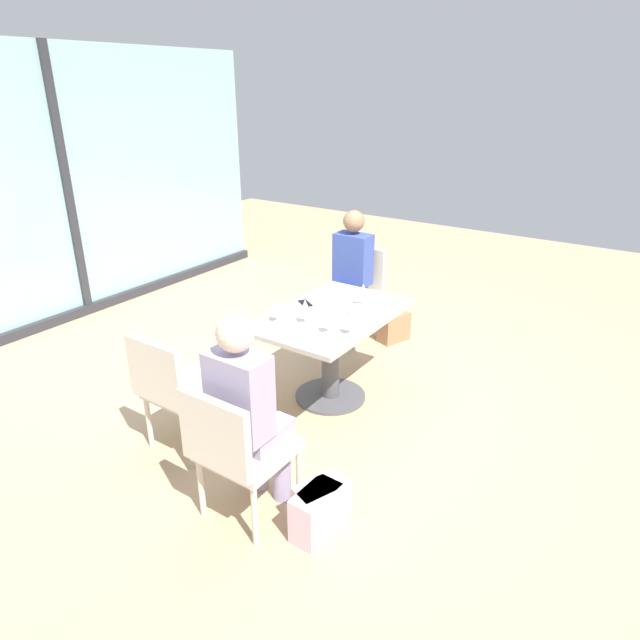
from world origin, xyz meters
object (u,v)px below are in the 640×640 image
wine_glass_2 (277,305)px  chair_far_right (355,288)px  wine_glass_3 (328,316)px  handbag_0 (321,506)px  chair_side_end (236,447)px  wine_glass_0 (305,306)px  cell_phone_on_table (305,303)px  chair_far_left (176,386)px  wine_glass_4 (351,317)px  handbag_1 (394,327)px  person_side_end (248,406)px  person_far_right (349,271)px  wine_glass_1 (363,290)px  handbag_2 (316,513)px  dining_table_main (331,337)px  coffee_cup (357,311)px

wine_glass_2 → chair_far_right: bearing=9.1°
wine_glass_3 → handbag_0: bearing=-148.6°
chair_side_end → wine_glass_3: 1.17m
wine_glass_0 → cell_phone_on_table: 0.41m
chair_far_left → wine_glass_2: bearing=-17.1°
wine_glass_3 → wine_glass_4: size_ratio=1.00×
wine_glass_2 → handbag_1: wine_glass_2 is taller
person_side_end → person_far_right: bearing=18.4°
wine_glass_1 → handbag_2: (-1.53, -0.61, -0.72)m
dining_table_main → wine_glass_4: size_ratio=6.75×
handbag_2 → chair_far_right: bearing=28.7°
chair_far_left → wine_glass_3: size_ratio=4.70×
chair_far_left → wine_glass_3: bearing=-38.3°
wine_glass_4 → cell_phone_on_table: 0.68m
wine_glass_0 → cell_phone_on_table: wine_glass_0 is taller
chair_far_left → wine_glass_0: bearing=-25.6°
wine_glass_4 → coffee_cup: bearing=22.4°
chair_far_right → chair_far_left: bearing=180.0°
dining_table_main → handbag_1: bearing=3.6°
dining_table_main → person_side_end: size_ratio=0.99×
coffee_cup → wine_glass_3: bearing=178.0°
person_side_end → coffee_cup: 1.37m
chair_side_end → wine_glass_4: size_ratio=4.70×
chair_side_end → handbag_0: 0.59m
wine_glass_0 → cell_phone_on_table: size_ratio=1.28×
wine_glass_3 → chair_far_right: bearing=24.1°
wine_glass_4 → chair_side_end: bearing=179.4°
chair_side_end → person_side_end: person_side_end is taller
dining_table_main → chair_far_right: (1.14, 0.47, -0.04)m
wine_glass_0 → handbag_0: bearing=-140.5°
wine_glass_0 → wine_glass_2: (-0.10, 0.18, 0.00)m
dining_table_main → wine_glass_2: wine_glass_2 is taller
chair_far_right → cell_phone_on_table: 1.13m
wine_glass_0 → coffee_cup: wine_glass_0 is taller
chair_far_right → handbag_2: chair_far_right is taller
handbag_0 → handbag_1: 2.58m
wine_glass_4 → cell_phone_on_table: size_ratio=1.28×
wine_glass_3 → handbag_0: (-0.89, -0.54, -0.72)m
chair_far_left → wine_glass_1: wine_glass_1 is taller
wine_glass_2 → handbag_1: 1.77m
person_side_end → coffee_cup: (1.37, 0.11, 0.08)m
person_side_end → cell_phone_on_table: person_side_end is taller
wine_glass_3 → person_side_end: bearing=-172.7°
chair_side_end → handbag_1: 2.72m
chair_far_right → wine_glass_3: 1.64m
wine_glass_0 → chair_far_right: bearing=16.6°
wine_glass_0 → handbag_1: 1.67m
chair_far_right → coffee_cup: bearing=-148.5°
chair_side_end → coffee_cup: size_ratio=9.67×
chair_far_right → handbag_0: 2.66m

